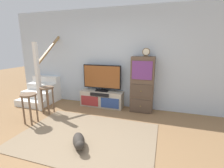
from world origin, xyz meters
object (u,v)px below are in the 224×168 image
bar_stool_far (47,94)px  dog (79,142)px  desk_clock (146,52)px  side_cabinet (142,85)px  bar_stool_near (29,101)px  media_console (102,99)px  television (102,77)px

bar_stool_far → dog: (1.49, -1.08, -0.40)m
desk_clock → bar_stool_far: 2.70m
desk_clock → dog: desk_clock is taller
side_cabinet → dog: side_cabinet is taller
bar_stool_near → dog: size_ratio=1.41×
side_cabinet → desk_clock: bearing=-13.6°
media_console → dog: (0.34, -1.95, -0.11)m
side_cabinet → bar_stool_near: size_ratio=2.12×
media_console → desk_clock: desk_clock is taller
media_console → television: bearing=90.0°
bar_stool_far → bar_stool_near: bearing=-89.7°
desk_clock → bar_stool_near: size_ratio=0.31×
side_cabinet → dog: size_ratio=2.98×
side_cabinet → bar_stool_far: side_cabinet is taller
media_console → television: size_ratio=1.11×
television → bar_stool_far: (-1.15, -0.89, -0.33)m
television → dog: size_ratio=2.26×
side_cabinet → desk_clock: 0.83m
bar_stool_near → bar_stool_far: (-0.00, 0.59, 0.01)m
media_console → bar_stool_near: bearing=-128.2°
media_console → side_cabinet: bearing=0.5°
media_console → dog: bearing=-80.1°
desk_clock → dog: (-0.85, -1.95, -1.44)m
media_console → bar_stool_far: size_ratio=1.75×
bar_stool_near → dog: 1.61m
dog → bar_stool_near: bearing=161.6°
media_console → bar_stool_near: bar_stool_near is taller
desk_clock → bar_stool_far: bearing=-159.7°
bar_stool_far → dog: bar_stool_far is taller
desk_clock → bar_stool_near: (-2.34, -1.45, -1.04)m
media_console → desk_clock: 1.78m
desk_clock → bar_stool_far: size_ratio=0.30×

